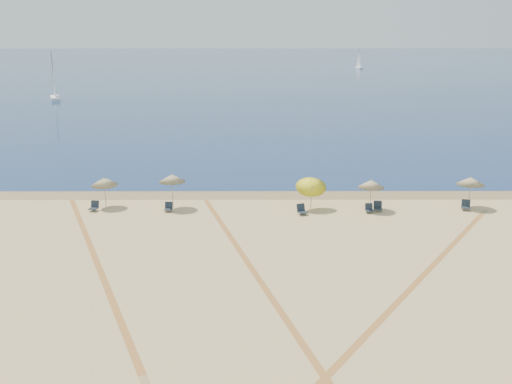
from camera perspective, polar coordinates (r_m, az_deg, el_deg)
ground at (r=24.69m, az=0.14°, el=-15.33°), size 160.00×160.00×0.00m
ocean at (r=246.57m, az=-0.14°, el=12.36°), size 500.00×500.00×0.00m
wet_sand at (r=46.97m, az=-0.01°, el=-0.24°), size 500.00×500.00×0.00m
umbrella_1 at (r=44.63m, az=-14.41°, el=0.99°), size 1.91×1.94×2.28m
umbrella_2 at (r=43.36m, az=-8.09°, el=1.33°), size 1.95×1.95×2.58m
umbrella_3 at (r=42.86m, az=5.34°, el=0.78°), size 2.22×2.25×2.62m
umbrella_4 at (r=43.33m, az=11.05°, el=0.78°), size 1.90×1.90×2.28m
umbrella_5 at (r=45.86m, az=19.99°, el=1.01°), size 1.99×1.99×2.34m
chair_2 at (r=44.29m, az=-15.34°, el=-1.35°), size 0.71×0.79×0.71m
chair_3 at (r=43.03m, az=-8.43°, el=-1.47°), size 0.56×0.65×0.67m
chair_4 at (r=41.99m, az=4.43°, el=-1.72°), size 0.83×0.89×0.73m
chair_5 at (r=43.05m, az=10.85°, el=-1.58°), size 0.54×0.63×0.65m
chair_6 at (r=43.54m, az=11.67°, el=-1.40°), size 0.67×0.76×0.71m
chair_7 at (r=45.54m, az=19.57°, el=-1.23°), size 0.80×0.86×0.73m
sailboat_0 at (r=118.32m, az=-18.88°, el=9.71°), size 3.55×6.23×9.04m
sailboat_1 at (r=209.77m, az=9.88°, el=12.22°), size 2.32×4.92×7.10m
tire_tracks at (r=33.00m, az=-0.62°, el=-7.11°), size 56.30×41.94×0.00m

